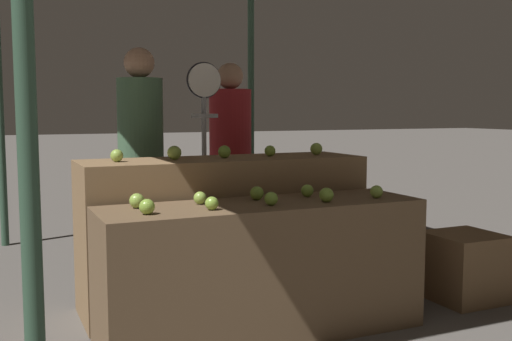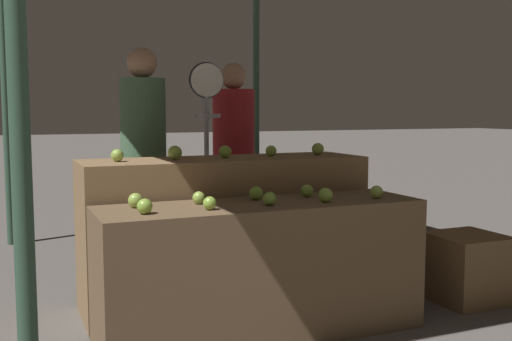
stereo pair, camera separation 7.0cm
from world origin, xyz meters
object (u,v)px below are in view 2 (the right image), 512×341
Objects in this scene: produce_scale at (207,122)px; person_customer_left at (234,147)px; wooden_crate_side at (467,268)px; person_vendor_at_scale at (144,144)px.

person_customer_left is at bearing 46.55° from produce_scale.
person_customer_left is (0.36, 0.38, -0.22)m from produce_scale.
person_customer_left reaches higher than wooden_crate_side.
produce_scale reaches higher than wooden_crate_side.
wooden_crate_side is (1.38, -1.27, -0.95)m from produce_scale.
person_vendor_at_scale reaches higher than produce_scale.
wooden_crate_side is (1.02, -1.65, -0.73)m from person_customer_left.
person_vendor_at_scale is (-0.44, 0.21, -0.17)m from produce_scale.
person_vendor_at_scale is at bearing 154.35° from produce_scale.
person_vendor_at_scale is 3.87× the size of wooden_crate_side.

